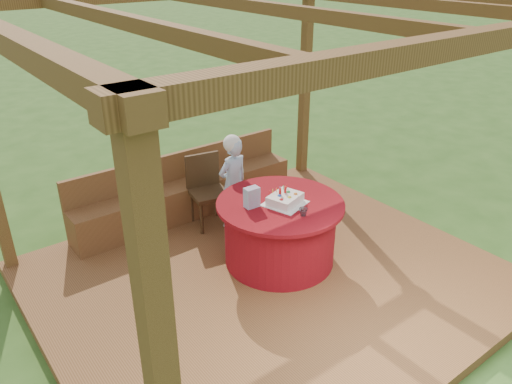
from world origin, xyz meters
The scene contains 10 objects.
ground centered at (0.00, 0.00, 0.00)m, with size 60.00×60.00×0.00m, color #2A4E1A.
deck centered at (0.00, 0.00, 0.06)m, with size 4.50×4.00×0.12m, color brown.
pergola centered at (0.00, 0.00, 2.41)m, with size 4.50×4.00×2.72m.
bench centered at (0.00, 1.72, 0.38)m, with size 3.00×0.42×0.80m.
table centered at (0.26, 0.17, 0.48)m, with size 1.35×1.35×0.72m.
chair centered at (0.09, 1.37, 0.61)m, with size 0.50×0.50×0.88m.
elderly_woman centered at (0.31, 1.11, 0.72)m, with size 0.44×0.31×1.18m.
birthday_cake centered at (0.27, 0.11, 0.89)m, with size 0.48×0.48×0.18m.
gift_bag centered at (-0.04, 0.27, 0.94)m, with size 0.15×0.10×0.21m, color #C881A9.
drinking_glass centered at (0.25, -0.19, 0.88)m, with size 0.09×0.09×0.08m, color silver.
Camera 1 is at (-2.76, -3.37, 3.23)m, focal length 35.00 mm.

